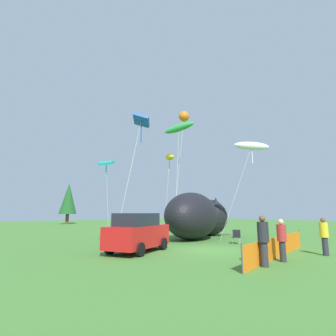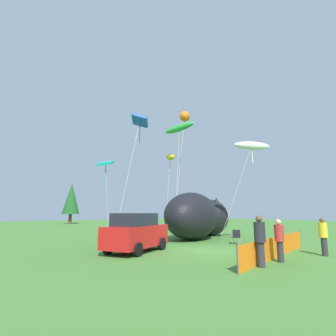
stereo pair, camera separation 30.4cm
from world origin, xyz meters
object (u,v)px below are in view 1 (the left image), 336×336
at_px(parked_car, 138,233).
at_px(folding_chair, 236,236).
at_px(kite_teal_diamond, 106,164).
at_px(kite_green_fish, 179,128).
at_px(kite_yellow_hero, 169,157).
at_px(spectator_in_green_shirt, 263,238).
at_px(spectator_in_black_shirt, 324,235).
at_px(kite_orange_flower, 184,117).
at_px(spectator_in_red_shirt, 282,238).
at_px(kite_white_ghost, 252,146).
at_px(inflatable_cat, 197,217).
at_px(kite_blue_box, 141,123).

relative_size(parked_car, folding_chair, 4.96).
height_order(kite_teal_diamond, kite_green_fish, kite_green_fish).
bearing_deg(kite_green_fish, kite_yellow_hero, 70.30).
relative_size(spectator_in_green_shirt, spectator_in_black_shirt, 1.08).
distance_m(kite_yellow_hero, kite_orange_flower, 4.40).
distance_m(kite_yellow_hero, kite_green_fish, 3.23).
distance_m(parked_car, spectator_in_red_shirt, 6.91).
xyz_separation_m(spectator_in_green_shirt, kite_orange_flower, (7.07, 12.29, 10.19)).
bearing_deg(kite_green_fish, spectator_in_green_shirt, -114.80).
xyz_separation_m(spectator_in_black_shirt, kite_green_fish, (0.19, 10.81, 8.17)).
bearing_deg(folding_chair, kite_teal_diamond, -61.91).
height_order(spectator_in_green_shirt, kite_teal_diamond, kite_teal_diamond).
relative_size(kite_yellow_hero, kite_white_ghost, 1.06).
bearing_deg(kite_green_fish, spectator_in_black_shirt, -91.03).
bearing_deg(kite_green_fish, inflatable_cat, -55.13).
bearing_deg(parked_car, spectator_in_red_shirt, -89.11).
xyz_separation_m(spectator_in_red_shirt, spectator_in_black_shirt, (3.12, -0.44, 0.02)).
bearing_deg(spectator_in_black_shirt, kite_white_ghost, 65.89).
height_order(spectator_in_black_shirt, kite_white_ghost, kite_white_ghost).
xyz_separation_m(spectator_in_red_shirt, kite_orange_flower, (5.56, 12.21, 10.28)).
bearing_deg(kite_orange_flower, kite_green_fish, -140.66).
bearing_deg(kite_orange_flower, spectator_in_red_shirt, -114.48).
bearing_deg(kite_yellow_hero, folding_chair, -93.35).
bearing_deg(kite_orange_flower, kite_blue_box, -145.51).
height_order(spectator_in_green_shirt, kite_green_fish, kite_green_fish).
bearing_deg(spectator_in_red_shirt, kite_yellow_hero, 71.91).
bearing_deg(folding_chair, kite_white_ghost, 139.45).
bearing_deg(spectator_in_green_shirt, spectator_in_black_shirt, -4.38).
height_order(spectator_in_green_shirt, kite_orange_flower, kite_orange_flower).
height_order(inflatable_cat, kite_yellow_hero, kite_yellow_hero).
xyz_separation_m(inflatable_cat, spectator_in_red_shirt, (-4.13, -9.19, -0.68)).
height_order(parked_car, kite_orange_flower, kite_orange_flower).
height_order(spectator_in_red_shirt, kite_blue_box, kite_blue_box).
xyz_separation_m(folding_chair, kite_yellow_hero, (0.44, 7.56, 6.58)).
bearing_deg(spectator_in_green_shirt, parked_car, 106.14).
bearing_deg(kite_white_ghost, spectator_in_red_shirt, -138.66).
bearing_deg(folding_chair, spectator_in_red_shirt, 25.09).
distance_m(parked_car, kite_yellow_hero, 11.72).
xyz_separation_m(folding_chair, inflatable_cat, (0.42, 4.03, 1.11)).
distance_m(inflatable_cat, kite_white_ghost, 6.89).
bearing_deg(spectator_in_red_shirt, spectator_in_black_shirt, -8.03).
xyz_separation_m(parked_car, kite_teal_diamond, (-0.19, 3.73, 4.15)).
xyz_separation_m(folding_chair, spectator_in_green_shirt, (-5.23, -5.25, 0.53)).
height_order(folding_chair, kite_blue_box, kite_blue_box).
bearing_deg(kite_orange_flower, kite_white_ghost, -90.69).
bearing_deg(spectator_in_green_shirt, kite_green_fish, 65.20).
height_order(spectator_in_red_shirt, kite_teal_diamond, kite_teal_diamond).
height_order(inflatable_cat, kite_green_fish, kite_green_fish).
bearing_deg(kite_yellow_hero, kite_teal_diamond, -159.05).
bearing_deg(folding_chair, kite_yellow_hero, -122.52).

